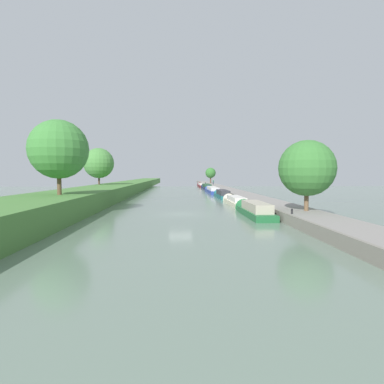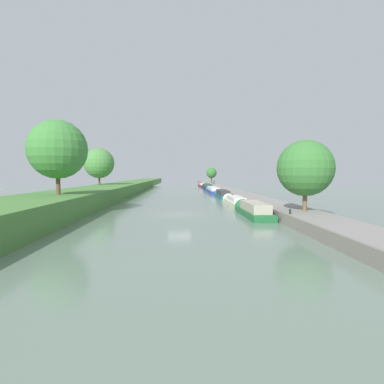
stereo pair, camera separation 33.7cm
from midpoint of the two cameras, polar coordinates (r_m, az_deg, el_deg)
The scene contains 17 objects.
ground_plane at distance 35.80m, azimuth -1.95°, elevation -3.83°, with size 160.00×160.00×0.00m, color slate.
left_grassy_bank at distance 38.05m, azimuth -22.39°, elevation -2.01°, with size 8.03×260.00×2.17m.
right_towpath at distance 37.51m, azimuth 15.58°, elevation -2.94°, with size 4.04×260.00×0.89m.
stone_quay at distance 36.91m, azimuth 12.40°, elevation -2.96°, with size 0.25×260.00×0.94m.
narrowboat_green at distance 35.32m, azimuth 10.59°, elevation -3.03°, with size 2.13×10.91×2.18m.
narrowboat_cream at distance 47.75m, azimuth 7.48°, elevation -1.52°, with size 1.95×11.48×1.85m.
narrowboat_teal at distance 60.70m, azimuth 5.38°, elevation -0.43°, with size 1.94×11.73×2.06m.
narrowboat_blue at distance 76.22m, azimuth 3.66°, elevation 0.31°, with size 2.14×16.69×2.06m.
narrowboat_navy at distance 93.96m, azimuth 2.70°, elevation 0.87°, with size 2.11×16.58×2.17m.
narrowboat_maroon at distance 112.11m, azimuth 1.85°, elevation 1.19°, with size 2.10×16.20×2.00m.
tree_rightbank_near at distance 32.58m, azimuth 19.28°, elevation 3.90°, with size 5.23×5.23×6.61m.
tree_rightbank_midnear at distance 123.37m, azimuth 3.46°, elevation 3.30°, with size 3.86×3.86×5.74m.
tree_leftbank_downstream at distance 70.03m, azimuth -15.62°, elevation 4.82°, with size 6.12×6.12×7.42m.
tree_leftbank_upstream at distance 37.15m, azimuth -21.98°, elevation 6.83°, with size 6.10×6.10×7.77m.
person_walking at distance 108.40m, azimuth 3.93°, elevation 1.77°, with size 0.34×0.34×1.66m.
mooring_bollard_near at distance 29.73m, azimuth 16.88°, elevation -3.23°, with size 0.16×0.16×0.45m.
mooring_bollard_far at distance 119.30m, azimuth 2.56°, elevation 1.59°, with size 0.16×0.16×0.45m.
Camera 2 is at (0.09, -35.54, 4.35)m, focal length 30.89 mm.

